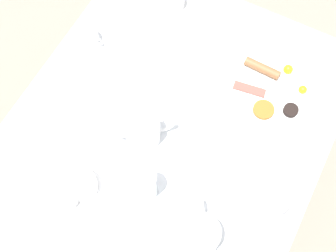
% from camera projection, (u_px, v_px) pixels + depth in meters
% --- Properties ---
extents(ground_plane, '(8.00, 8.00, 0.00)m').
position_uv_depth(ground_plane, '(168.00, 196.00, 2.06)').
color(ground_plane, gray).
extents(table, '(0.90, 1.08, 0.74)m').
position_uv_depth(table, '(168.00, 138.00, 1.46)').
color(table, silver).
rests_on(table, ground_plane).
extents(breakfast_plate, '(0.31, 0.31, 0.04)m').
position_uv_depth(breakfast_plate, '(275.00, 90.00, 1.43)').
color(breakfast_plate, white).
rests_on(breakfast_plate, table).
extents(teapot_near, '(0.10, 0.18, 0.13)m').
position_uv_depth(teapot_near, '(200.00, 235.00, 1.21)').
color(teapot_near, white).
rests_on(teapot_near, table).
extents(teapot_far, '(0.15, 0.14, 0.13)m').
position_uv_depth(teapot_far, '(143.00, 129.00, 1.33)').
color(teapot_far, white).
rests_on(teapot_far, table).
extents(teacup_with_saucer_left, '(0.16, 0.16, 0.06)m').
position_uv_depth(teacup_with_saucer_left, '(82.00, 186.00, 1.29)').
color(teacup_with_saucer_left, white).
rests_on(teacup_with_saucer_left, table).
extents(teacup_with_saucer_right, '(0.16, 0.16, 0.06)m').
position_uv_depth(teacup_with_saucer_right, '(172.00, 1.00, 1.55)').
color(teacup_with_saucer_right, white).
rests_on(teacup_with_saucer_right, table).
extents(water_glass_tall, '(0.06, 0.06, 0.13)m').
position_uv_depth(water_glass_tall, '(145.00, 184.00, 1.25)').
color(water_glass_tall, white).
rests_on(water_glass_tall, table).
extents(creamer_jug, '(0.09, 0.06, 0.05)m').
position_uv_depth(creamer_jug, '(89.00, 37.00, 1.50)').
color(creamer_jug, white).
rests_on(creamer_jug, table).
extents(pepper_grinder, '(0.05, 0.05, 0.10)m').
position_uv_depth(pepper_grinder, '(280.00, 207.00, 1.24)').
color(pepper_grinder, '#BCBCC1').
rests_on(pepper_grinder, table).
extents(napkin_folded, '(0.13, 0.16, 0.01)m').
position_uv_depth(napkin_folded, '(144.00, 63.00, 1.48)').
color(napkin_folded, white).
rests_on(napkin_folded, table).
extents(fork_by_plate, '(0.18, 0.04, 0.00)m').
position_uv_depth(fork_by_plate, '(67.00, 129.00, 1.39)').
color(fork_by_plate, silver).
rests_on(fork_by_plate, table).
extents(knife_by_plate, '(0.16, 0.13, 0.00)m').
position_uv_depth(knife_by_plate, '(14.00, 197.00, 1.30)').
color(knife_by_plate, silver).
rests_on(knife_by_plate, table).
extents(spoon_for_tea, '(0.05, 0.16, 0.00)m').
position_uv_depth(spoon_for_tea, '(225.00, 166.00, 1.34)').
color(spoon_for_tea, silver).
rests_on(spoon_for_tea, table).
extents(fork_spare, '(0.10, 0.16, 0.00)m').
position_uv_depth(fork_spare, '(225.00, 32.00, 1.53)').
color(fork_spare, silver).
rests_on(fork_spare, table).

